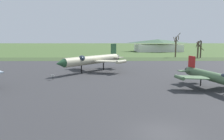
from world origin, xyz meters
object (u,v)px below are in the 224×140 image
object	(u,v)px
jet_fighter_rear_left	(92,60)
info_placard_rear_left	(53,77)
jet_fighter_front_right	(213,77)
visitor_building	(158,45)

from	to	relation	value
jet_fighter_rear_left	info_placard_rear_left	size ratio (longest dim) A/B	16.51
jet_fighter_front_right	visitor_building	size ratio (longest dim) A/B	0.51
jet_fighter_rear_left	visitor_building	size ratio (longest dim) A/B	0.59
visitor_building	jet_fighter_rear_left	bearing A→B (deg)	-112.36
visitor_building	jet_fighter_front_right	bearing A→B (deg)	-97.89
jet_fighter_rear_left	info_placard_rear_left	distance (m)	10.55
info_placard_rear_left	visitor_building	xyz separation A→B (m)	(34.60, 79.06, 2.55)
jet_fighter_rear_left	jet_fighter_front_right	bearing A→B (deg)	-43.14
info_placard_rear_left	visitor_building	bearing A→B (deg)	66.36
info_placard_rear_left	jet_fighter_front_right	bearing A→B (deg)	-17.68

